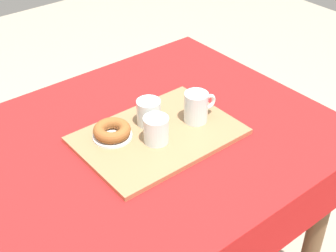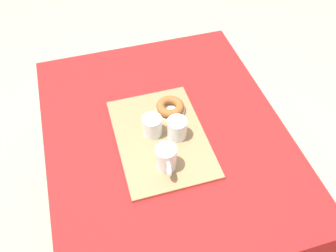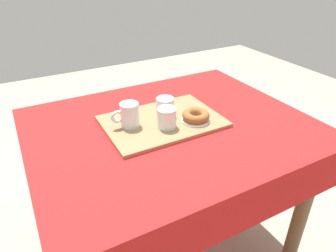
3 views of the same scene
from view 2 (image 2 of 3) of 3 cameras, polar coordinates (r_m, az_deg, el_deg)
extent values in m
plane|color=gray|center=(2.04, -0.26, -14.88)|extent=(6.00, 6.00, 0.00)
cube|color=red|center=(1.40, -0.36, -1.50)|extent=(1.11, 0.90, 0.04)
cube|color=red|center=(1.61, 15.07, 0.00)|extent=(1.11, 0.01, 0.14)
cube|color=red|center=(1.47, -17.42, -7.46)|extent=(1.11, 0.01, 0.14)
cube|color=red|center=(1.85, -5.17, 9.50)|extent=(0.01, 0.90, 0.14)
cylinder|color=brown|center=(2.06, 5.65, 3.50)|extent=(0.06, 0.06, 0.73)
cylinder|color=brown|center=(1.98, -14.09, -0.77)|extent=(0.06, 0.06, 0.73)
cube|color=olive|center=(1.36, -1.12, -1.84)|extent=(0.46, 0.32, 0.01)
cylinder|color=silver|center=(1.24, -0.31, -4.96)|extent=(0.07, 0.07, 0.10)
cylinder|color=#B27523|center=(1.25, -0.30, -5.21)|extent=(0.06, 0.06, 0.07)
torus|color=silver|center=(1.21, 0.15, -6.71)|extent=(0.05, 0.02, 0.05)
cylinder|color=silver|center=(1.34, -2.51, 0.09)|extent=(0.07, 0.07, 0.08)
cylinder|color=silver|center=(1.35, -2.49, -0.19)|extent=(0.06, 0.06, 0.05)
cylinder|color=silver|center=(1.33, 1.42, -0.37)|extent=(0.07, 0.07, 0.08)
cylinder|color=silver|center=(1.35, 1.40, -0.99)|extent=(0.06, 0.06, 0.03)
cylinder|color=white|center=(1.44, 0.33, 2.43)|extent=(0.12, 0.12, 0.01)
torus|color=brown|center=(1.43, 0.34, 3.00)|extent=(0.11, 0.11, 0.03)
camera|label=1|loc=(1.69, -47.72, 29.03)|focal=51.36mm
camera|label=3|loc=(1.31, 53.01, 8.47)|focal=32.54mm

